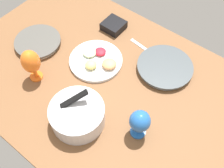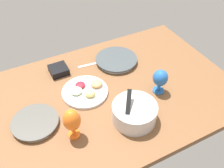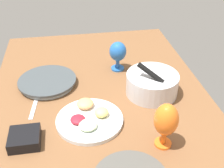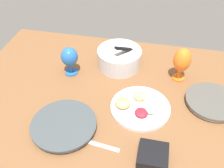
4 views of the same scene
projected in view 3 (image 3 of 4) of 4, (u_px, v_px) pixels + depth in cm
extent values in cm
cube|color=brown|center=(102.00, 107.00, 131.53)|extent=(160.00, 104.00, 4.00)
cylinder|color=silver|center=(48.00, 83.00, 142.65)|extent=(26.80, 26.80, 1.99)
cylinder|color=#3E4549|center=(47.00, 80.00, 141.76)|extent=(29.14, 29.14, 1.19)
cylinder|color=silver|center=(152.00, 84.00, 134.34)|extent=(24.80, 24.80, 10.44)
cylinder|color=white|center=(153.00, 78.00, 132.59)|extent=(22.32, 22.32, 1.88)
cube|color=black|center=(156.00, 77.00, 127.07)|extent=(12.18, 16.28, 10.37)
cylinder|color=silver|center=(90.00, 120.00, 119.18)|extent=(28.50, 28.50, 1.80)
ellipsoid|color=beige|center=(88.00, 125.00, 113.59)|extent=(7.54, 7.54, 2.40)
ellipsoid|color=#F9E072|center=(101.00, 112.00, 119.42)|extent=(6.07, 6.07, 3.56)
ellipsoid|color=#F2A566|center=(85.00, 104.00, 124.45)|extent=(7.50, 7.50, 3.42)
ellipsoid|color=red|center=(78.00, 119.00, 116.58)|extent=(6.22, 6.22, 2.30)
cylinder|color=orange|center=(163.00, 143.00, 108.66)|extent=(6.62, 6.62, 1.00)
cylinder|color=orange|center=(164.00, 138.00, 107.02)|extent=(2.00, 2.00, 4.89)
ellipsoid|color=orange|center=(166.00, 120.00, 101.94)|extent=(9.16, 9.16, 13.32)
cylinder|color=#2460B2|center=(118.00, 68.00, 155.80)|extent=(7.17, 7.17, 1.00)
cylinder|color=#2460B2|center=(118.00, 64.00, 154.22)|extent=(2.00, 2.00, 4.65)
ellipsoid|color=#2460B2|center=(118.00, 51.00, 149.96)|extent=(9.19, 9.19, 10.63)
cube|color=black|center=(25.00, 139.00, 108.31)|extent=(11.77, 11.77, 4.58)
cube|color=tan|center=(24.00, 136.00, 107.49)|extent=(9.65, 9.65, 1.47)
cube|color=silver|center=(34.00, 106.00, 128.05)|extent=(18.09, 3.89, 0.60)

